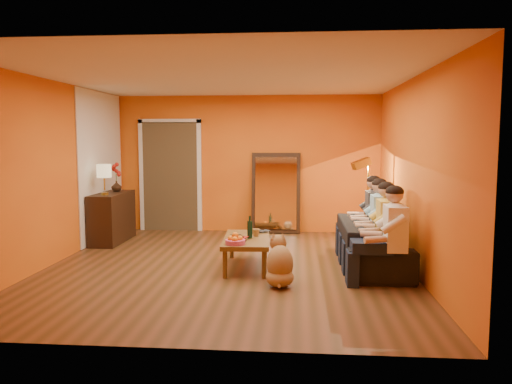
# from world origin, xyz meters

# --- Properties ---
(room_shell) EXTENTS (5.00, 5.50, 2.60)m
(room_shell) POSITION_xyz_m (0.00, 0.37, 1.30)
(room_shell) COLOR brown
(room_shell) RESTS_ON ground
(white_accent) EXTENTS (0.02, 1.90, 2.58)m
(white_accent) POSITION_xyz_m (-2.48, 1.75, 1.30)
(white_accent) COLOR white
(white_accent) RESTS_ON wall_left
(doorway_recess) EXTENTS (1.06, 0.30, 2.10)m
(doorway_recess) POSITION_xyz_m (-1.50, 2.83, 1.05)
(doorway_recess) COLOR #3F2D19
(doorway_recess) RESTS_ON floor
(door_jamb_left) EXTENTS (0.08, 0.06, 2.20)m
(door_jamb_left) POSITION_xyz_m (-2.07, 2.71, 1.05)
(door_jamb_left) COLOR white
(door_jamb_left) RESTS_ON wall_back
(door_jamb_right) EXTENTS (0.08, 0.06, 2.20)m
(door_jamb_right) POSITION_xyz_m (-0.93, 2.71, 1.05)
(door_jamb_right) COLOR white
(door_jamb_right) RESTS_ON wall_back
(door_header) EXTENTS (1.22, 0.06, 0.08)m
(door_header) POSITION_xyz_m (-1.50, 2.71, 2.12)
(door_header) COLOR white
(door_header) RESTS_ON wall_back
(mirror_frame) EXTENTS (0.92, 0.27, 1.51)m
(mirror_frame) POSITION_xyz_m (0.55, 2.63, 0.76)
(mirror_frame) COLOR black
(mirror_frame) RESTS_ON floor
(mirror_glass) EXTENTS (0.78, 0.21, 1.35)m
(mirror_glass) POSITION_xyz_m (0.55, 2.59, 0.76)
(mirror_glass) COLOR white
(mirror_glass) RESTS_ON mirror_frame
(sideboard) EXTENTS (0.44, 1.18, 0.85)m
(sideboard) POSITION_xyz_m (-2.24, 1.55, 0.42)
(sideboard) COLOR black
(sideboard) RESTS_ON floor
(table_lamp) EXTENTS (0.24, 0.24, 0.51)m
(table_lamp) POSITION_xyz_m (-2.24, 1.25, 1.10)
(table_lamp) COLOR beige
(table_lamp) RESTS_ON sideboard
(sofa) EXTENTS (2.14, 0.84, 0.62)m
(sofa) POSITION_xyz_m (2.00, 0.26, 0.31)
(sofa) COLOR black
(sofa) RESTS_ON floor
(coffee_table) EXTENTS (0.69, 1.25, 0.42)m
(coffee_table) POSITION_xyz_m (0.26, -0.01, 0.21)
(coffee_table) COLOR brown
(coffee_table) RESTS_ON floor
(floor_lamp) EXTENTS (0.35, 0.31, 1.44)m
(floor_lamp) POSITION_xyz_m (2.10, 1.42, 0.72)
(floor_lamp) COLOR #AB9132
(floor_lamp) RESTS_ON floor
(dog) EXTENTS (0.48, 0.61, 0.63)m
(dog) POSITION_xyz_m (0.75, -0.83, 0.31)
(dog) COLOR #AC814D
(dog) RESTS_ON floor
(person_far_left) EXTENTS (0.70, 0.44, 1.22)m
(person_far_left) POSITION_xyz_m (2.13, -0.74, 0.61)
(person_far_left) COLOR white
(person_far_left) RESTS_ON sofa
(person_mid_left) EXTENTS (0.70, 0.44, 1.22)m
(person_mid_left) POSITION_xyz_m (2.13, -0.19, 0.61)
(person_mid_left) COLOR #E0BF4A
(person_mid_left) RESTS_ON sofa
(person_mid_right) EXTENTS (0.70, 0.44, 1.22)m
(person_mid_right) POSITION_xyz_m (2.13, 0.36, 0.61)
(person_mid_right) COLOR #9AD1EE
(person_mid_right) RESTS_ON sofa
(person_far_right) EXTENTS (0.70, 0.44, 1.22)m
(person_far_right) POSITION_xyz_m (2.13, 0.91, 0.61)
(person_far_right) COLOR #303035
(person_far_right) RESTS_ON sofa
(fruit_bowl) EXTENTS (0.26, 0.26, 0.16)m
(fruit_bowl) POSITION_xyz_m (0.16, -0.46, 0.50)
(fruit_bowl) COLOR #C9477B
(fruit_bowl) RESTS_ON coffee_table
(wine_bottle) EXTENTS (0.07, 0.07, 0.31)m
(wine_bottle) POSITION_xyz_m (0.31, -0.06, 0.58)
(wine_bottle) COLOR black
(wine_bottle) RESTS_ON coffee_table
(tumbler) EXTENTS (0.12, 0.12, 0.10)m
(tumbler) POSITION_xyz_m (0.38, 0.11, 0.47)
(tumbler) COLOR #B27F3F
(tumbler) RESTS_ON coffee_table
(laptop) EXTENTS (0.38, 0.35, 0.03)m
(laptop) POSITION_xyz_m (0.44, 0.34, 0.43)
(laptop) COLOR black
(laptop) RESTS_ON coffee_table
(book_lower) EXTENTS (0.23, 0.28, 0.02)m
(book_lower) POSITION_xyz_m (0.08, -0.21, 0.43)
(book_lower) COLOR black
(book_lower) RESTS_ON coffee_table
(book_mid) EXTENTS (0.24, 0.29, 0.02)m
(book_mid) POSITION_xyz_m (0.09, -0.20, 0.45)
(book_mid) COLOR #AC1B13
(book_mid) RESTS_ON book_lower
(book_upper) EXTENTS (0.21, 0.24, 0.02)m
(book_upper) POSITION_xyz_m (0.08, -0.22, 0.47)
(book_upper) COLOR black
(book_upper) RESTS_ON book_mid
(vase) EXTENTS (0.18, 0.18, 0.19)m
(vase) POSITION_xyz_m (-2.24, 1.80, 0.94)
(vase) COLOR black
(vase) RESTS_ON sideboard
(flowers) EXTENTS (0.17, 0.17, 0.51)m
(flowers) POSITION_xyz_m (-2.24, 1.80, 1.23)
(flowers) COLOR #AC1B13
(flowers) RESTS_ON vase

